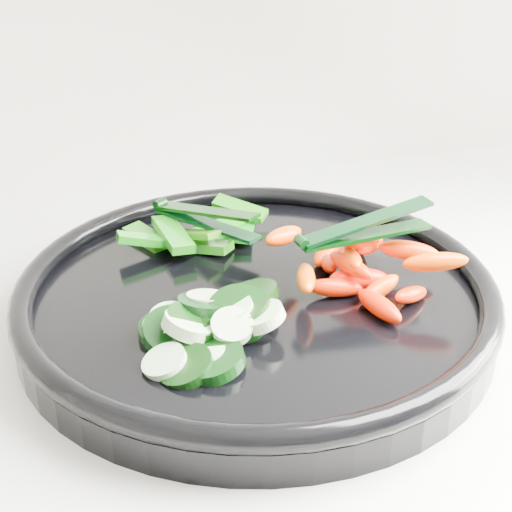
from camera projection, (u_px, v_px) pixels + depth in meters
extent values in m
cube|color=silver|center=(409.00, 299.00, 0.62)|extent=(2.02, 0.62, 0.03)
cylinder|color=black|center=(256.00, 303.00, 0.57)|extent=(0.45, 0.45, 0.02)
torus|color=black|center=(256.00, 283.00, 0.56)|extent=(0.45, 0.45, 0.02)
cylinder|color=black|center=(186.00, 367.00, 0.46)|extent=(0.05, 0.05, 0.02)
cylinder|color=beige|center=(165.00, 363.00, 0.47)|extent=(0.04, 0.04, 0.02)
cylinder|color=black|center=(176.00, 333.00, 0.50)|extent=(0.05, 0.05, 0.03)
cylinder|color=#D9EFBF|center=(172.00, 322.00, 0.51)|extent=(0.04, 0.04, 0.02)
cylinder|color=black|center=(212.00, 361.00, 0.47)|extent=(0.06, 0.06, 0.02)
cylinder|color=beige|center=(205.00, 355.00, 0.47)|extent=(0.03, 0.03, 0.02)
cylinder|color=black|center=(217.00, 315.00, 0.52)|extent=(0.04, 0.04, 0.02)
cylinder|color=#D6F7C5|center=(203.00, 314.00, 0.52)|extent=(0.03, 0.03, 0.02)
cylinder|color=black|center=(164.00, 330.00, 0.50)|extent=(0.04, 0.04, 0.01)
cylinder|color=beige|center=(163.00, 328.00, 0.50)|extent=(0.03, 0.03, 0.01)
cylinder|color=black|center=(180.00, 333.00, 0.50)|extent=(0.05, 0.06, 0.03)
cylinder|color=beige|center=(165.00, 325.00, 0.51)|extent=(0.04, 0.04, 0.02)
cylinder|color=black|center=(245.00, 310.00, 0.51)|extent=(0.05, 0.05, 0.03)
cylinder|color=beige|center=(262.00, 317.00, 0.50)|extent=(0.05, 0.05, 0.02)
cylinder|color=black|center=(206.00, 304.00, 0.51)|extent=(0.06, 0.06, 0.02)
cylinder|color=beige|center=(207.00, 299.00, 0.52)|extent=(0.04, 0.04, 0.02)
cylinder|color=black|center=(193.00, 322.00, 0.49)|extent=(0.05, 0.05, 0.03)
cylinder|color=#B7CFA5|center=(187.00, 326.00, 0.49)|extent=(0.04, 0.04, 0.03)
cylinder|color=black|center=(239.00, 313.00, 0.50)|extent=(0.06, 0.06, 0.03)
cylinder|color=#DFF2C1|center=(232.00, 326.00, 0.49)|extent=(0.04, 0.04, 0.02)
cylinder|color=black|center=(251.00, 295.00, 0.52)|extent=(0.06, 0.06, 0.02)
cylinder|color=#CCEDBD|center=(231.00, 312.00, 0.50)|extent=(0.04, 0.03, 0.02)
ellipsoid|color=red|center=(380.00, 289.00, 0.55)|extent=(0.04, 0.03, 0.02)
ellipsoid|color=#E92D00|center=(334.00, 288.00, 0.55)|extent=(0.05, 0.03, 0.02)
ellipsoid|color=#FF1500|center=(379.00, 306.00, 0.52)|extent=(0.03, 0.05, 0.02)
ellipsoid|color=red|center=(328.00, 263.00, 0.58)|extent=(0.02, 0.04, 0.02)
ellipsoid|color=#F91100|center=(411.00, 295.00, 0.54)|extent=(0.04, 0.03, 0.02)
ellipsoid|color=#FD4900|center=(348.00, 270.00, 0.57)|extent=(0.03, 0.04, 0.02)
ellipsoid|color=#EB0D00|center=(359.00, 278.00, 0.56)|extent=(0.05, 0.02, 0.03)
ellipsoid|color=#FF6300|center=(358.00, 243.00, 0.62)|extent=(0.02, 0.04, 0.02)
ellipsoid|color=#FD2800|center=(328.00, 251.00, 0.60)|extent=(0.05, 0.05, 0.02)
ellipsoid|color=#FF4D00|center=(306.00, 278.00, 0.53)|extent=(0.03, 0.05, 0.02)
ellipsoid|color=#FF2F00|center=(370.00, 244.00, 0.58)|extent=(0.05, 0.05, 0.03)
ellipsoid|color=#FF2D00|center=(350.00, 258.00, 0.56)|extent=(0.03, 0.05, 0.03)
ellipsoid|color=red|center=(351.00, 266.00, 0.55)|extent=(0.03, 0.05, 0.02)
ellipsoid|color=#EB2300|center=(409.00, 251.00, 0.57)|extent=(0.05, 0.03, 0.02)
ellipsoid|color=#E33700|center=(354.00, 240.00, 0.56)|extent=(0.04, 0.04, 0.02)
ellipsoid|color=#FD2F00|center=(284.00, 236.00, 0.56)|extent=(0.04, 0.03, 0.02)
ellipsoid|color=#F10F00|center=(355.00, 239.00, 0.56)|extent=(0.04, 0.03, 0.02)
ellipsoid|color=#FF5900|center=(435.00, 262.00, 0.52)|extent=(0.05, 0.03, 0.02)
cube|color=#106609|center=(204.00, 236.00, 0.64)|extent=(0.04, 0.05, 0.02)
cube|color=#0A6609|center=(202.00, 244.00, 0.62)|extent=(0.07, 0.04, 0.03)
cube|color=#0B7311|center=(242.00, 231.00, 0.65)|extent=(0.04, 0.06, 0.02)
cube|color=#1D740B|center=(203.00, 246.00, 0.62)|extent=(0.05, 0.05, 0.02)
cube|color=#0E720A|center=(210.00, 232.00, 0.64)|extent=(0.07, 0.03, 0.02)
cube|color=#196D0A|center=(147.00, 237.00, 0.63)|extent=(0.04, 0.05, 0.01)
cube|color=#10740B|center=(182.00, 240.00, 0.63)|extent=(0.03, 0.06, 0.03)
cube|color=#1F6E0A|center=(197.00, 235.00, 0.62)|extent=(0.04, 0.05, 0.02)
cube|color=#0A6A0D|center=(145.00, 240.00, 0.61)|extent=(0.05, 0.02, 0.02)
cube|color=#156E0A|center=(173.00, 234.00, 0.62)|extent=(0.03, 0.07, 0.01)
cube|color=#156509|center=(240.00, 208.00, 0.67)|extent=(0.05, 0.05, 0.02)
cylinder|color=black|center=(302.00, 242.00, 0.53)|extent=(0.01, 0.01, 0.01)
cube|color=black|center=(366.00, 235.00, 0.55)|extent=(0.11, 0.03, 0.00)
cube|color=black|center=(367.00, 221.00, 0.54)|extent=(0.11, 0.03, 0.02)
cylinder|color=black|center=(160.00, 203.00, 0.65)|extent=(0.01, 0.01, 0.01)
cube|color=black|center=(206.00, 223.00, 0.62)|extent=(0.08, 0.10, 0.00)
cube|color=black|center=(205.00, 211.00, 0.62)|extent=(0.08, 0.10, 0.02)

